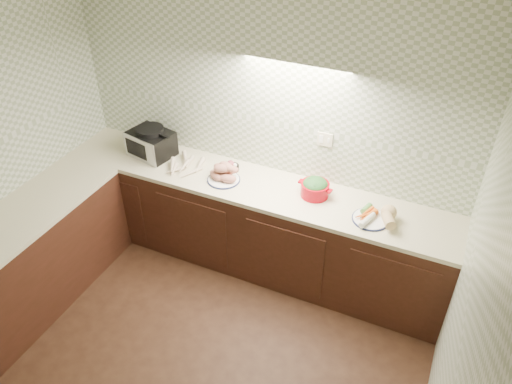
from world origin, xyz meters
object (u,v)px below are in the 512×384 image
at_px(parsnip_pile, 190,165).
at_px(dutch_oven, 315,187).
at_px(toaster_oven, 151,142).
at_px(veg_plate, 379,215).
at_px(sweet_potato_plate, 224,173).
at_px(onion_bowl, 232,167).

height_order(parsnip_pile, dutch_oven, dutch_oven).
bearing_deg(toaster_oven, veg_plate, 9.58).
height_order(sweet_potato_plate, onion_bowl, sweet_potato_plate).
distance_m(toaster_oven, parsnip_pile, 0.46).
bearing_deg(onion_bowl, parsnip_pile, -161.49).
relative_size(dutch_oven, veg_plate, 0.82).
bearing_deg(parsnip_pile, dutch_oven, 3.11).
xyz_separation_m(parsnip_pile, dutch_oven, (1.17, 0.06, 0.05)).
height_order(parsnip_pile, veg_plate, veg_plate).
distance_m(dutch_oven, veg_plate, 0.58).
distance_m(parsnip_pile, dutch_oven, 1.17).
bearing_deg(veg_plate, sweet_potato_plate, -179.45).
xyz_separation_m(toaster_oven, parsnip_pile, (0.45, -0.05, -0.10)).
relative_size(sweet_potato_plate, veg_plate, 0.79).
distance_m(parsnip_pile, onion_bowl, 0.38).
bearing_deg(dutch_oven, sweet_potato_plate, -164.21).
bearing_deg(parsnip_pile, veg_plate, -1.13).
height_order(sweet_potato_plate, dutch_oven, sweet_potato_plate).
xyz_separation_m(parsnip_pile, veg_plate, (1.74, -0.03, 0.02)).
bearing_deg(dutch_oven, veg_plate, -1.90).
height_order(sweet_potato_plate, veg_plate, sweet_potato_plate).
bearing_deg(veg_plate, dutch_oven, 170.21).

